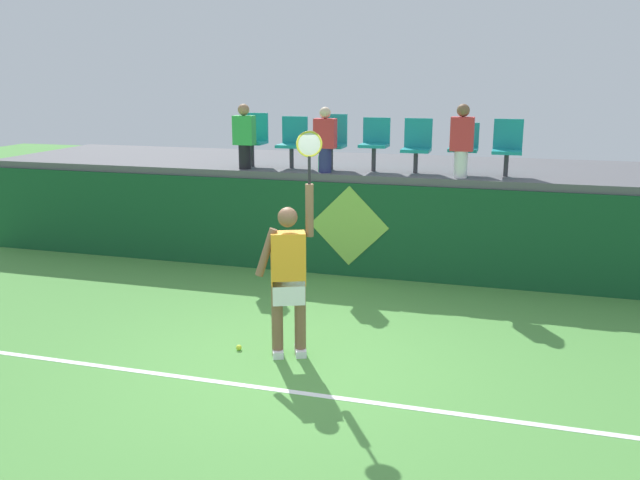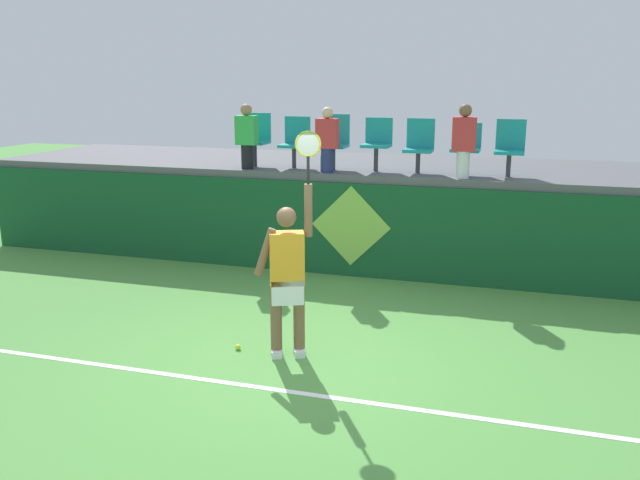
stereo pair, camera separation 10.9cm
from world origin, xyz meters
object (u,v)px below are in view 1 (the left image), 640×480
at_px(stadium_chair_0, 254,137).
at_px(stadium_chair_4, 417,144).
at_px(tennis_ball, 239,348).
at_px(spectator_0, 244,136).
at_px(tennis_player, 289,274).
at_px(stadium_chair_3, 375,141).
at_px(spectator_2, 462,140).
at_px(water_bottle, 321,164).
at_px(spectator_1, 325,139).
at_px(stadium_chair_1, 293,140).
at_px(stadium_chair_2, 332,140).
at_px(stadium_chair_5, 464,145).
at_px(stadium_chair_6, 507,145).

xyz_separation_m(stadium_chair_0, stadium_chair_4, (2.77, 0.00, -0.04)).
height_order(tennis_ball, stadium_chair_4, stadium_chair_4).
bearing_deg(spectator_0, tennis_player, -60.94).
relative_size(stadium_chair_3, spectator_2, 0.77).
bearing_deg(water_bottle, spectator_1, -11.40).
bearing_deg(stadium_chair_1, spectator_0, -150.00).
relative_size(tennis_ball, stadium_chair_0, 0.07).
bearing_deg(stadium_chair_0, spectator_1, -17.40).
bearing_deg(spectator_2, stadium_chair_1, 171.53).
bearing_deg(water_bottle, stadium_chair_3, 27.45).
height_order(tennis_ball, spectator_1, spectator_1).
bearing_deg(stadium_chair_1, stadium_chair_2, 0.26).
distance_m(stadium_chair_0, spectator_2, 3.52).
height_order(stadium_chair_5, stadium_chair_6, stadium_chair_6).
bearing_deg(spectator_0, stadium_chair_6, 5.60).
relative_size(water_bottle, spectator_0, 0.25).
xyz_separation_m(stadium_chair_3, spectator_2, (1.40, -0.41, 0.09)).
bearing_deg(stadium_chair_2, spectator_2, -11.21).
xyz_separation_m(stadium_chair_3, stadium_chair_4, (0.68, 0.01, -0.03)).
relative_size(tennis_player, stadium_chair_4, 3.02).
relative_size(stadium_chair_2, spectator_2, 0.81).
bearing_deg(stadium_chair_1, spectator_1, -32.48).
relative_size(tennis_player, stadium_chair_5, 3.22).
bearing_deg(stadium_chair_6, stadium_chair_3, -179.82).
xyz_separation_m(stadium_chair_1, stadium_chair_3, (1.39, -0.01, 0.02)).
bearing_deg(stadium_chair_5, tennis_ball, -118.86).
xyz_separation_m(stadium_chair_2, spectator_1, (-0.00, -0.43, 0.05)).
xyz_separation_m(stadium_chair_0, stadium_chair_5, (3.49, -0.01, -0.04)).
distance_m(tennis_player, tennis_ball, 1.12).
bearing_deg(spectator_2, stadium_chair_5, 90.00).
distance_m(stadium_chair_5, stadium_chair_6, 0.65).
bearing_deg(spectator_0, tennis_ball, -69.38).
distance_m(stadium_chair_0, spectator_0, 0.41).
height_order(stadium_chair_0, stadium_chair_6, stadium_chair_0).
distance_m(tennis_ball, water_bottle, 3.91).
xyz_separation_m(stadium_chair_4, spectator_2, (0.73, -0.42, 0.12)).
distance_m(stadium_chair_2, spectator_2, 2.16).
bearing_deg(spectator_1, tennis_player, -80.84).
bearing_deg(stadium_chair_1, spectator_2, -8.47).
distance_m(tennis_player, stadium_chair_1, 4.23).
bearing_deg(stadium_chair_4, spectator_0, -171.63).
distance_m(spectator_0, spectator_2, 3.49).
distance_m(stadium_chair_1, stadium_chair_5, 2.79).
relative_size(stadium_chair_1, stadium_chair_6, 0.98).
height_order(stadium_chair_6, spectator_1, spectator_1).
xyz_separation_m(water_bottle, spectator_0, (-1.30, 0.01, 0.41)).
height_order(water_bottle, stadium_chair_3, stadium_chair_3).
distance_m(spectator_1, spectator_2, 2.11).
bearing_deg(stadium_chair_4, stadium_chair_3, -179.41).
distance_m(stadium_chair_3, spectator_0, 2.13).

